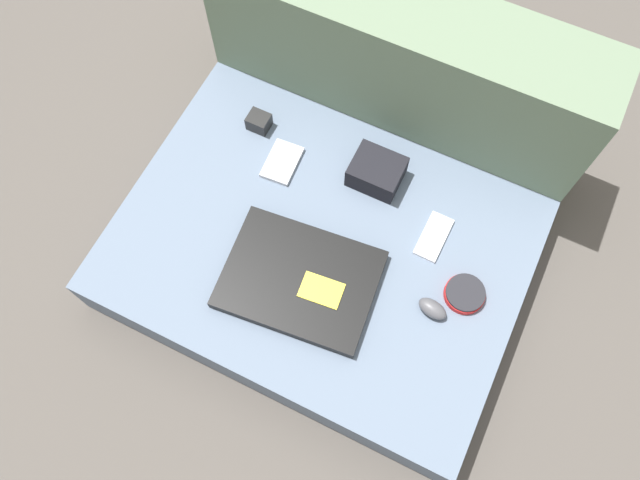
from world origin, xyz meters
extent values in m
plane|color=#4C4742|center=(0.00, 0.00, 0.00)|extent=(8.00, 8.00, 0.00)
cube|color=slate|center=(0.00, 0.00, 0.07)|extent=(0.91, 0.67, 0.14)
cube|color=#60755B|center=(0.00, 0.44, 0.22)|extent=(0.91, 0.20, 0.45)
cube|color=black|center=(0.00, -0.10, 0.16)|extent=(0.35, 0.28, 0.03)
cube|color=yellow|center=(0.05, -0.11, 0.17)|extent=(0.10, 0.07, 0.00)
ellipsoid|color=#4C4C51|center=(0.28, -0.04, 0.16)|extent=(0.07, 0.05, 0.03)
cylinder|color=red|center=(0.33, 0.03, 0.15)|extent=(0.09, 0.09, 0.02)
cylinder|color=#232328|center=(0.33, 0.03, 0.16)|extent=(0.09, 0.09, 0.01)
cube|color=#B7B7BC|center=(-0.17, 0.15, 0.15)|extent=(0.08, 0.11, 0.01)
cube|color=silver|center=(0.22, 0.12, 0.15)|extent=(0.06, 0.11, 0.01)
cube|color=black|center=(0.04, 0.21, 0.17)|extent=(0.12, 0.10, 0.06)
cube|color=black|center=(-0.27, 0.21, 0.16)|extent=(0.05, 0.04, 0.04)
camera|label=1|loc=(0.23, -0.47, 1.44)|focal=35.00mm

